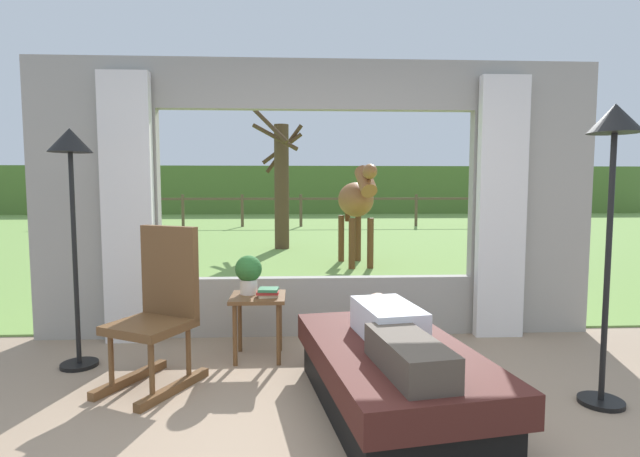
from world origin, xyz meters
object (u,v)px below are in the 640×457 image
Objects in this scene: book_stack at (268,292)px; pasture_tree at (281,181)px; rocking_chair at (160,308)px; side_table at (258,307)px; floor_lamp_right at (613,164)px; potted_plant at (249,272)px; reclining_person at (394,331)px; recliner_sofa at (392,376)px; horse at (357,201)px; floor_lamp_left at (71,175)px.

book_stack is 7.06m from pasture_tree.
book_stack is at bearing 56.88° from rocking_chair.
side_table is 0.27× the size of floor_lamp_right.
rocking_chair is 3.50× the size of potted_plant.
reclining_person is 1.66m from rocking_chair.
recliner_sofa is 1.68m from rocking_chair.
horse is at bearing 74.32° from book_stack.
recliner_sofa is at bearing 80.71° from reclining_person.
rocking_chair is 0.82m from side_table.
recliner_sofa is 1.91m from floor_lamp_right.
floor_lamp_left is at bearing -101.14° from pasture_tree.
horse is (1.37, 4.53, 0.73)m from side_table.
rocking_chair is at bearing 170.31° from floor_lamp_right.
book_stack is at bearing -35.95° from potted_plant.
book_stack is (-0.82, 0.93, 0.34)m from recliner_sofa.
pasture_tree reaches higher than reclining_person.
rocking_chair reaches higher than side_table.
potted_plant is 0.25m from book_stack.
pasture_tree reaches higher than floor_lamp_right.
horse reaches higher than rocking_chair.
horse is at bearing 95.54° from rocking_chair.
side_table is at bearing -90.02° from pasture_tree.
side_table is at bearing 156.79° from floor_lamp_right.
potted_plant is at bearing -90.69° from pasture_tree.
reclining_person is at bearing -50.19° from book_stack.
side_table is (-0.90, 0.99, 0.21)m from recliner_sofa.
horse is (1.29, 4.59, 0.60)m from book_stack.
side_table reaches higher than recliner_sofa.
floor_lamp_right is at bearing -23.21° from side_table.
floor_lamp_right is (2.28, -0.98, 1.12)m from side_table.
floor_lamp_right reaches higher than side_table.
recliner_sofa is 2.76m from floor_lamp_left.
reclining_person is 2.76× the size of side_table.
pasture_tree reaches higher than book_stack.
floor_lamp_right is (2.36, -1.04, 0.84)m from potted_plant.
rocking_chair is 5.44m from horse.
side_table is at bearing 63.50° from rocking_chair.
rocking_chair is at bearing 150.76° from reclining_person.
horse reaches higher than potted_plant.
rocking_chair is at bearing 61.11° from horse.
reclining_person is 1.28m from book_stack.
book_stack is 4.80m from horse.
side_table is 1.63× the size of potted_plant.
horse is at bearing 73.13° from side_table.
potted_plant is (-0.08, 0.06, 0.28)m from side_table.
floor_lamp_right is (1.37, 0.02, 1.33)m from recliner_sofa.
side_table is 4.79m from horse.
potted_plant is 0.10× the size of pasture_tree.
potted_plant is 0.17× the size of floor_lamp_left.
pasture_tree reaches higher than rocking_chair.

